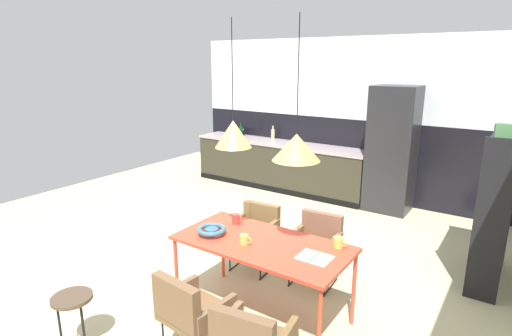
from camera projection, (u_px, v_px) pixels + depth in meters
ground_plane at (226, 272)px, 4.64m from camera, size 9.20×9.20×0.00m
back_wall_splashback_dark at (346, 157)px, 7.24m from camera, size 6.09×0.12×1.38m
back_wall_panel_upper at (350, 78)px, 6.89m from camera, size 6.09×0.12×1.38m
kitchen_counter at (279, 165)px, 7.66m from camera, size 3.46×0.63×0.89m
refrigerator_column at (392, 150)px, 6.39m from camera, size 0.69×0.60×1.99m
dining_table at (262, 247)px, 3.69m from camera, size 1.60×0.79×0.76m
armchair_far_side at (317, 239)px, 4.36m from camera, size 0.52×0.50×0.75m
armchair_facing_counter at (189, 308)px, 3.10m from camera, size 0.52×0.51×0.80m
armchair_head_of_table at (256, 226)px, 4.67m from camera, size 0.52×0.51×0.74m
fruit_bowl at (212, 230)px, 3.81m from camera, size 0.27×0.27×0.08m
open_book at (315, 257)px, 3.37m from camera, size 0.27×0.22×0.02m
mug_wide_latte at (244, 239)px, 3.62m from camera, size 0.12×0.08×0.09m
mug_tall_blue at (338, 242)px, 3.55m from camera, size 0.13×0.09×0.09m
mug_glass_clear at (236, 219)px, 4.06m from camera, size 0.12×0.07×0.11m
cooking_pot at (237, 133)px, 8.17m from camera, size 0.27×0.27×0.16m
bottle_oil_tall at (273, 134)px, 7.80m from camera, size 0.07×0.07×0.26m
bottle_vinegar_dark at (241, 132)px, 7.93m from camera, size 0.07×0.07×0.31m
side_stool at (72, 302)px, 3.32m from camera, size 0.33×0.33×0.48m
open_shelf_unit at (496, 203)px, 4.26m from camera, size 0.30×1.01×1.78m
pendant_lamp_over_table_near at (233, 134)px, 3.61m from camera, size 0.33×0.33×1.11m
pendant_lamp_over_table_far at (296, 147)px, 3.28m from camera, size 0.40×0.40×1.14m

